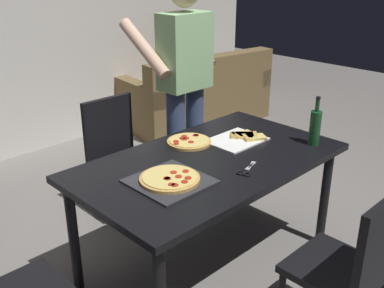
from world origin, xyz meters
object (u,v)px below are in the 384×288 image
Objects in this scene: person_serving_pizza at (184,81)px; kitchen_scissors at (246,171)px; couch at (198,98)px; dining_table at (209,170)px; chair_near_camera at (354,263)px; wine_bottle at (315,127)px; pepperoni_pizza_on_tray at (170,179)px; second_pizza_plain at (189,141)px; chair_far_side at (118,150)px.

person_serving_pizza is 1.12m from kitchen_scissors.
person_serving_pizza is at bearing -138.34° from couch.
person_serving_pizza is at bearing 56.72° from dining_table.
person_serving_pizza reaches higher than chair_near_camera.
chair_near_camera is at bearing -134.80° from wine_bottle.
pepperoni_pizza_on_tray is at bearing -137.85° from couch.
dining_table is 0.73m from wine_bottle.
second_pizza_plain is (-0.56, 0.57, -0.11)m from wine_bottle.
second_pizza_plain is (-0.40, -0.47, -0.24)m from person_serving_pizza.
wine_bottle is (0.64, -0.31, 0.19)m from dining_table.
wine_bottle is at bearing -13.75° from pepperoni_pizza_on_tray.
person_serving_pizza is 6.15× the size of second_pizza_plain.
couch is 2.96m from kitchen_scissors.
person_serving_pizza reaches higher than chair_far_side.
couch reaches higher than pepperoni_pizza_on_tray.
chair_near_camera reaches higher than dining_table.
chair_far_side is 4.54× the size of kitchen_scissors.
person_serving_pizza is 0.66m from second_pizza_plain.
person_serving_pizza is 5.54× the size of wine_bottle.
chair_far_side is 2.34× the size of pepperoni_pizza_on_tray.
chair_far_side is at bearing 90.00° from dining_table.
dining_table is at bearing -90.00° from chair_far_side.
kitchen_scissors is (-0.62, 0.04, -0.11)m from wine_bottle.
pepperoni_pizza_on_tray reaches higher than kitchen_scissors.
chair_far_side reaches higher than second_pizza_plain.
wine_bottle reaches higher than pepperoni_pizza_on_tray.
pepperoni_pizza_on_tray is 0.44m from kitchen_scissors.
wine_bottle is (0.16, -1.04, -0.13)m from person_serving_pizza.
couch is 6.30× the size of second_pizza_plain.
chair_near_camera is at bearing -93.82° from second_pizza_plain.
wine_bottle is (0.64, 0.64, 0.36)m from chair_near_camera.
dining_table is at bearing 9.39° from pepperoni_pizza_on_tray.
chair_near_camera is (-0.00, -0.95, -0.16)m from dining_table.
couch is at bearing 42.15° from pepperoni_pizza_on_tray.
second_pizza_plain is (0.08, -0.69, 0.25)m from chair_far_side.
pepperoni_pizza_on_tray reaches higher than second_pizza_plain.
couch is at bearing 43.63° from second_pizza_plain.
pepperoni_pizza_on_tray is 1.04m from wine_bottle.
person_serving_pizza reaches higher than kitchen_scissors.
dining_table is 0.29m from second_pizza_plain.
chair_near_camera is at bearing -105.92° from person_serving_pizza.
person_serving_pizza is (0.48, -0.22, 0.49)m from chair_far_side.
second_pizza_plain is at bearing 72.77° from dining_table.
couch is 5.68× the size of wine_bottle.
pepperoni_pizza_on_tray is at bearing 152.57° from kitchen_scissors.
chair_far_side is 0.74m from second_pizza_plain.
wine_bottle is at bearing -25.80° from dining_table.
second_pizza_plain is at bearing -136.37° from couch.
dining_table is 0.93m from person_serving_pizza.
wine_bottle is at bearing -63.13° from chair_far_side.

